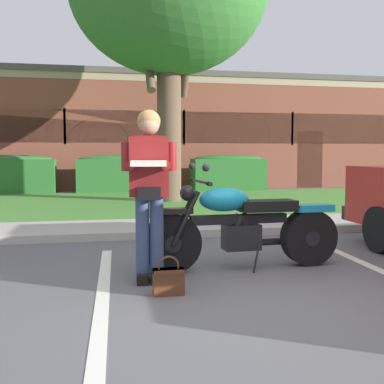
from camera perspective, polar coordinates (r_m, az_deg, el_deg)
ground_plane at (r=4.17m, az=7.26°, el=-13.21°), size 140.00×140.00×0.00m
curb_strip at (r=7.15m, az=-0.87°, el=-5.09°), size 60.00×0.20×0.12m
concrete_walk at (r=7.98m, az=-1.97°, el=-4.20°), size 60.00×1.50×0.08m
grass_lawn at (r=11.83m, az=-5.05°, el=-1.33°), size 60.00×6.34×0.06m
stall_stripe_0 at (r=4.16m, az=-10.95°, el=-13.25°), size 0.28×4.40×0.01m
motorcycle at (r=5.23m, az=7.16°, el=-4.10°), size 2.24×0.82×1.18m
rider_person at (r=4.57m, az=-5.25°, el=1.29°), size 0.53×0.61×1.70m
handbag at (r=4.31m, az=-2.89°, el=-10.57°), size 0.28×0.13×0.36m
hedge_left at (r=15.33m, az=-21.61°, el=2.07°), size 2.83×0.90×1.24m
hedge_center_left at (r=15.10m, az=-8.45°, el=2.31°), size 2.90×0.90×1.24m
hedge_center_right at (r=15.66m, az=4.44°, el=2.44°), size 2.42×0.90×1.24m
brick_building at (r=20.75m, az=-3.17°, el=6.98°), size 23.93×8.92×4.17m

